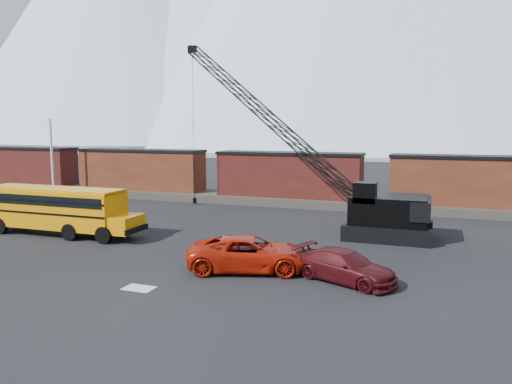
# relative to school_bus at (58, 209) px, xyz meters

# --- Properties ---
(ground) EXTENTS (160.00, 160.00, 0.00)m
(ground) POSITION_rel_school_bus_xyz_m (10.82, -3.80, -1.79)
(ground) COLOR black
(ground) RESTS_ON ground
(gravel_berm) EXTENTS (120.00, 5.00, 0.70)m
(gravel_berm) POSITION_rel_school_bus_xyz_m (10.82, 18.20, -1.44)
(gravel_berm) COLOR #48433B
(gravel_berm) RESTS_ON ground
(boxcar_west_far) EXTENTS (13.70, 3.10, 4.17)m
(boxcar_west_far) POSITION_rel_school_bus_xyz_m (-21.18, 18.20, 0.97)
(boxcar_west_far) COLOR #4F1916
(boxcar_west_far) RESTS_ON gravel_berm
(boxcar_west_near) EXTENTS (13.70, 3.10, 4.17)m
(boxcar_west_near) POSITION_rel_school_bus_xyz_m (-5.18, 18.20, 0.97)
(boxcar_west_near) COLOR #4C1D15
(boxcar_west_near) RESTS_ON gravel_berm
(boxcar_mid) EXTENTS (13.70, 3.10, 4.17)m
(boxcar_mid) POSITION_rel_school_bus_xyz_m (10.82, 18.20, 0.97)
(boxcar_mid) COLOR #4F1916
(boxcar_mid) RESTS_ON gravel_berm
(boxcar_east_near) EXTENTS (13.70, 3.10, 4.17)m
(boxcar_east_near) POSITION_rel_school_bus_xyz_m (26.82, 18.20, 0.97)
(boxcar_east_near) COLOR #4C1D15
(boxcar_east_near) RESTS_ON gravel_berm
(utility_pole) EXTENTS (1.40, 0.24, 8.00)m
(utility_pole) POSITION_rel_school_bus_xyz_m (-13.18, 14.20, 2.36)
(utility_pole) COLOR silver
(utility_pole) RESTS_ON ground
(snow_patch) EXTENTS (1.40, 0.90, 0.02)m
(snow_patch) POSITION_rel_school_bus_xyz_m (11.32, -7.80, -1.78)
(snow_patch) COLOR silver
(snow_patch) RESTS_ON ground
(school_bus) EXTENTS (11.65, 2.65, 3.19)m
(school_bus) POSITION_rel_school_bus_xyz_m (0.00, 0.00, 0.00)
(school_bus) COLOR orange
(school_bus) RESTS_ON ground
(red_pickup) EXTENTS (6.89, 4.65, 1.75)m
(red_pickup) POSITION_rel_school_bus_xyz_m (15.04, -3.43, -0.92)
(red_pickup) COLOR #B51A08
(red_pickup) RESTS_ON ground
(maroon_suv) EXTENTS (5.53, 3.87, 1.49)m
(maroon_suv) POSITION_rel_school_bus_xyz_m (19.92, -3.58, -1.05)
(maroon_suv) COLOR #450C10
(maroon_suv) RESTS_ON ground
(crawler_crane) EXTENTS (21.57, 10.85, 14.63)m
(crawler_crane) POSITION_rel_school_bus_xyz_m (10.99, 10.76, 6.40)
(crawler_crane) COLOR black
(crawler_crane) RESTS_ON ground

